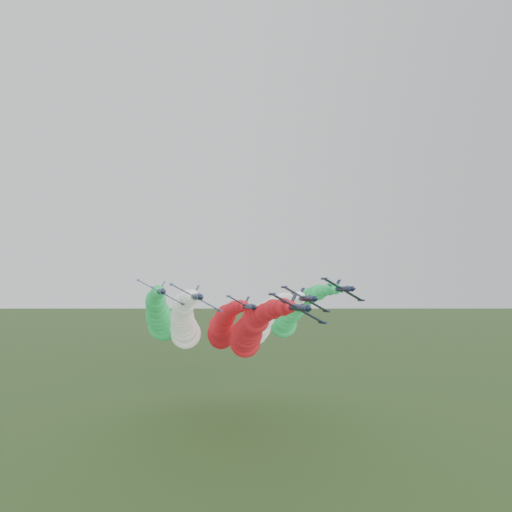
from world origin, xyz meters
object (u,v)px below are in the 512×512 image
(jet_lead, at_px, (250,331))
(jet_outer_left, at_px, (160,318))
(jet_inner_left, at_px, (184,323))
(jet_outer_right, at_px, (291,314))
(jet_trail, at_px, (223,328))
(jet_inner_right, at_px, (261,322))

(jet_lead, distance_m, jet_outer_left, 31.00)
(jet_lead, bearing_deg, jet_inner_left, 140.34)
(jet_outer_right, distance_m, jet_trail, 21.23)
(jet_lead, xyz_separation_m, jet_inner_right, (6.85, 13.60, 1.40))
(jet_trail, bearing_deg, jet_outer_left, -166.58)
(jet_outer_right, bearing_deg, jet_lead, -129.51)
(jet_outer_right, bearing_deg, jet_trail, 167.18)
(jet_outer_left, bearing_deg, jet_inner_right, -19.57)
(jet_lead, xyz_separation_m, jet_outer_left, (-20.34, 23.27, 2.44))
(jet_lead, relative_size, jet_trail, 1.00)
(jet_inner_right, relative_size, jet_trail, 0.99)
(jet_outer_left, bearing_deg, jet_lead, -48.84)
(jet_trail, bearing_deg, jet_outer_right, -12.82)
(jet_outer_right, xyz_separation_m, jet_trail, (-20.33, 4.62, -4.00))
(jet_inner_left, xyz_separation_m, jet_inner_right, (21.79, 1.22, -0.15))
(jet_lead, distance_m, jet_trail, 27.88)
(jet_inner_right, relative_size, jet_outer_right, 0.99)
(jet_inner_left, distance_m, jet_outer_left, 12.19)
(jet_outer_left, bearing_deg, jet_trail, 13.42)
(jet_inner_right, xyz_separation_m, jet_outer_right, (12.29, 9.61, 1.57))
(jet_outer_right, bearing_deg, jet_inner_left, -162.37)
(jet_lead, xyz_separation_m, jet_outer_right, (19.15, 23.22, 2.97))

